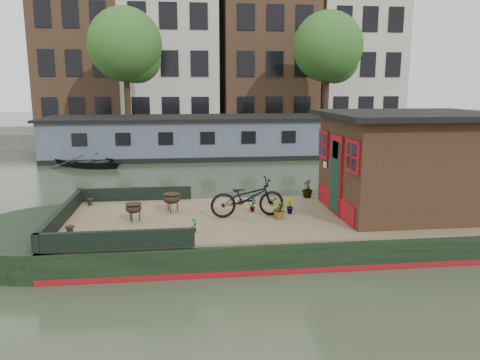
{
  "coord_description": "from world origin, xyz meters",
  "views": [
    {
      "loc": [
        -3.17,
        -10.57,
        3.69
      ],
      "look_at": [
        -1.82,
        0.5,
        1.43
      ],
      "focal_mm": 35.0,
      "sensor_mm": 36.0,
      "label": 1
    }
  ],
  "objects": [
    {
      "name": "townhouse_row",
      "position": [
        0.15,
        27.5,
        7.9
      ],
      "size": [
        27.25,
        8.0,
        16.5
      ],
      "color": "brown",
      "rests_on": "ground"
    },
    {
      "name": "potted_plant_e",
      "position": [
        -2.99,
        -1.1,
        0.81
      ],
      "size": [
        0.18,
        0.2,
        0.32
      ],
      "primitive_type": "imported",
      "rotation": [
        0.0,
        0.0,
        1.02
      ],
      "color": "brown",
      "rests_on": "houseboat_deck"
    },
    {
      "name": "tree_left",
      "position": [
        -6.36,
        19.07,
        5.89
      ],
      "size": [
        4.4,
        4.4,
        7.4
      ],
      "color": "#332316",
      "rests_on": "quay"
    },
    {
      "name": "brazier_front",
      "position": [
        -3.49,
        0.61,
        0.88
      ],
      "size": [
        0.49,
        0.49,
        0.46
      ],
      "primitive_type": null,
      "rotation": [
        0.0,
        0.0,
        -0.16
      ],
      "color": "black",
      "rests_on": "houseboat_deck"
    },
    {
      "name": "bow_bulwark",
      "position": [
        -5.07,
        0.0,
        0.82
      ],
      "size": [
        3.0,
        4.0,
        0.35
      ],
      "color": "black",
      "rests_on": "houseboat_deck"
    },
    {
      "name": "bicycle",
      "position": [
        -1.71,
        -0.01,
        1.11
      ],
      "size": [
        1.79,
        0.74,
        0.92
      ],
      "primitive_type": "imported",
      "rotation": [
        0.0,
        0.0,
        1.65
      ],
      "color": "black",
      "rests_on": "houseboat_deck"
    },
    {
      "name": "potted_plant_b",
      "position": [
        -0.67,
        0.13,
        0.83
      ],
      "size": [
        0.26,
        0.26,
        0.37
      ],
      "primitive_type": "imported",
      "rotation": [
        0.0,
        0.0,
        2.3
      ],
      "color": "maroon",
      "rests_on": "houseboat_deck"
    },
    {
      "name": "potted_plant_d",
      "position": [
        0.2,
        1.7,
        0.91
      ],
      "size": [
        0.31,
        0.31,
        0.51
      ],
      "primitive_type": "imported",
      "rotation": [
        0.0,
        0.0,
        4.81
      ],
      "color": "brown",
      "rests_on": "houseboat_deck"
    },
    {
      "name": "houseboat_deck",
      "position": [
        0.0,
        0.0,
        0.62
      ],
      "size": [
        11.8,
        3.8,
        0.05
      ],
      "primitive_type": "cube",
      "color": "olive",
      "rests_on": "houseboat_hull"
    },
    {
      "name": "ground",
      "position": [
        0.0,
        0.0,
        0.0
      ],
      "size": [
        120.0,
        120.0,
        0.0
      ],
      "primitive_type": "plane",
      "color": "#2E3A25",
      "rests_on": "ground"
    },
    {
      "name": "bollard_stbd",
      "position": [
        -5.53,
        -1.03,
        0.76
      ],
      "size": [
        0.19,
        0.19,
        0.21
      ],
      "primitive_type": "cylinder",
      "color": "black",
      "rests_on": "houseboat_deck"
    },
    {
      "name": "houseboat_hull",
      "position": [
        -1.33,
        0.0,
        0.27
      ],
      "size": [
        14.01,
        4.02,
        0.6
      ],
      "color": "black",
      "rests_on": "ground"
    },
    {
      "name": "cabin",
      "position": [
        2.19,
        0.0,
        1.88
      ],
      "size": [
        4.0,
        3.5,
        2.42
      ],
      "color": "black",
      "rests_on": "houseboat_deck"
    },
    {
      "name": "potted_plant_c",
      "position": [
        -1.02,
        -0.3,
        0.88
      ],
      "size": [
        0.51,
        0.47,
        0.46
      ],
      "primitive_type": "imported",
      "rotation": [
        0.0,
        0.0,
        3.47
      ],
      "color": "#995E2C",
      "rests_on": "houseboat_deck"
    },
    {
      "name": "dinghy",
      "position": [
        -7.5,
        11.5,
        0.37
      ],
      "size": [
        4.41,
        4.11,
        0.74
      ],
      "primitive_type": "imported",
      "rotation": [
        0.0,
        0.0,
        0.99
      ],
      "color": "black",
      "rests_on": "ground"
    },
    {
      "name": "quay",
      "position": [
        0.0,
        20.5,
        0.45
      ],
      "size": [
        60.0,
        6.0,
        0.9
      ],
      "primitive_type": "cube",
      "color": "#47443F",
      "rests_on": "ground"
    },
    {
      "name": "far_houseboat",
      "position": [
        0.0,
        14.0,
        0.97
      ],
      "size": [
        20.4,
        4.4,
        2.11
      ],
      "color": "#47505F",
      "rests_on": "ground"
    },
    {
      "name": "tree_right",
      "position": [
        6.14,
        19.07,
        5.89
      ],
      "size": [
        4.4,
        4.4,
        7.4
      ],
      "color": "#332316",
      "rests_on": "quay"
    },
    {
      "name": "potted_plant_a",
      "position": [
        -1.53,
        0.4,
        0.86
      ],
      "size": [
        0.27,
        0.24,
        0.42
      ],
      "primitive_type": "imported",
      "rotation": [
        0.0,
        0.0,
        0.57
      ],
      "color": "brown",
      "rests_on": "houseboat_deck"
    },
    {
      "name": "bollard_port",
      "position": [
        -5.6,
        1.51,
        0.74
      ],
      "size": [
        0.16,
        0.16,
        0.18
      ],
      "primitive_type": "cylinder",
      "color": "black",
      "rests_on": "houseboat_deck"
    },
    {
      "name": "brazier_rear",
      "position": [
        -4.33,
        -0.13,
        0.86
      ],
      "size": [
        0.52,
        0.52,
        0.42
      ],
      "primitive_type": null,
      "rotation": [
        0.0,
        0.0,
        -0.42
      ],
      "color": "black",
      "rests_on": "houseboat_deck"
    }
  ]
}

